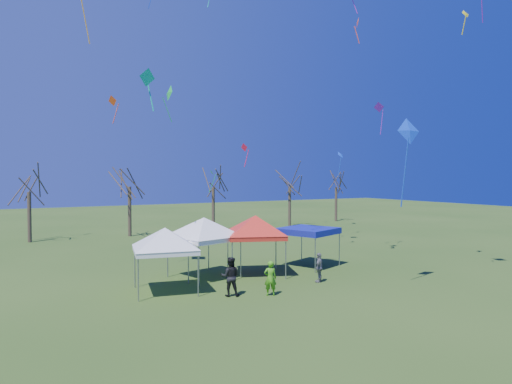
% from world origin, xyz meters
% --- Properties ---
extents(ground, '(140.00, 140.00, 0.00)m').
position_xyz_m(ground, '(0.00, 0.00, 0.00)').
color(ground, '#2C4C18').
rests_on(ground, ground).
extents(tree_1, '(3.42, 3.42, 7.54)m').
position_xyz_m(tree_1, '(-10.77, 24.65, 5.79)').
color(tree_1, '#3D2D21').
rests_on(tree_1, ground).
extents(tree_2, '(3.71, 3.71, 8.18)m').
position_xyz_m(tree_2, '(-2.37, 24.38, 6.29)').
color(tree_2, '#3D2D21').
rests_on(tree_2, ground).
extents(tree_3, '(3.59, 3.59, 7.91)m').
position_xyz_m(tree_3, '(6.03, 24.04, 6.08)').
color(tree_3, '#3D2D21').
rests_on(tree_3, ground).
extents(tree_4, '(3.58, 3.58, 7.89)m').
position_xyz_m(tree_4, '(15.36, 24.00, 6.06)').
color(tree_4, '#3D2D21').
rests_on(tree_4, ground).
extents(tree_5, '(3.39, 3.39, 7.46)m').
position_xyz_m(tree_5, '(23.72, 26.07, 5.73)').
color(tree_5, '#3D2D21').
rests_on(tree_5, ground).
extents(tent_white_west, '(4.02, 4.02, 3.62)m').
position_xyz_m(tent_white_west, '(-6.09, 2.84, 2.92)').
color(tent_white_west, gray).
rests_on(tent_white_west, ground).
extents(tent_white_mid, '(4.23, 4.23, 3.85)m').
position_xyz_m(tent_white_mid, '(-3.17, 4.89, 3.11)').
color(tent_white_mid, gray).
rests_on(tent_white_mid, ground).
extents(tent_red, '(4.13, 4.13, 3.91)m').
position_xyz_m(tent_red, '(-0.32, 4.14, 3.16)').
color(tent_red, gray).
rests_on(tent_red, ground).
extents(tent_blue, '(3.93, 3.93, 2.40)m').
position_xyz_m(tent_blue, '(3.70, 4.58, 2.20)').
color(tent_blue, gray).
rests_on(tent_blue, ground).
extents(person_green, '(0.70, 0.59, 1.64)m').
position_xyz_m(person_green, '(-1.99, -0.23, 0.82)').
color(person_green, '#49A71A').
rests_on(person_green, ground).
extents(person_dark, '(1.12, 1.05, 1.84)m').
position_xyz_m(person_dark, '(-3.68, 0.60, 0.92)').
color(person_dark, black).
rests_on(person_dark, ground).
extents(person_grey, '(0.97, 0.84, 1.56)m').
position_xyz_m(person_grey, '(1.66, 0.77, 0.78)').
color(person_grey, slate).
rests_on(person_grey, ground).
extents(kite_5, '(1.40, 0.59, 4.46)m').
position_xyz_m(kite_5, '(4.67, -2.49, 7.81)').
color(kite_5, blue).
rests_on(kite_5, ground).
extents(kite_1, '(0.96, 0.61, 2.10)m').
position_xyz_m(kite_1, '(-6.67, 3.66, 10.40)').
color(kite_1, '#0DC39C').
rests_on(kite_1, ground).
extents(kite_13, '(0.85, 0.97, 2.32)m').
position_xyz_m(kite_13, '(-5.01, 18.79, 11.56)').
color(kite_13, '#E74715').
rests_on(kite_13, ground).
extents(kite_9, '(0.60, 0.36, 1.50)m').
position_xyz_m(kite_9, '(10.96, -0.97, 15.10)').
color(kite_9, yellow).
rests_on(kite_9, ground).
extents(kite_19, '(0.61, 0.85, 2.16)m').
position_xyz_m(kite_19, '(6.05, 17.32, 8.12)').
color(kite_19, '#F0163C').
rests_on(kite_19, ground).
extents(kite_22, '(0.73, 0.82, 2.27)m').
position_xyz_m(kite_22, '(5.46, 23.04, 5.87)').
color(kite_22, green).
rests_on(kite_22, ground).
extents(kite_11, '(0.78, 1.32, 2.91)m').
position_xyz_m(kite_11, '(-1.18, 16.53, 12.19)').
color(kite_11, green).
rests_on(kite_11, ground).
extents(kite_17, '(0.64, 0.88, 2.49)m').
position_xyz_m(kite_17, '(11.92, 6.89, 10.73)').
color(kite_17, purple).
rests_on(kite_17, ground).
extents(kite_12, '(1.12, 0.95, 2.94)m').
position_xyz_m(kite_12, '(19.93, 20.77, 7.93)').
color(kite_12, blue).
rests_on(kite_12, ground).
extents(kite_25, '(0.56, 0.70, 1.61)m').
position_xyz_m(kite_25, '(6.57, 3.43, 15.14)').
color(kite_25, '#E74115').
rests_on(kite_25, ground).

